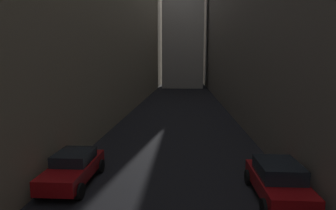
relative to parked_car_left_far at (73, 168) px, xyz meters
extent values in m
plane|color=black|center=(4.40, 23.12, -0.76)|extent=(264.00, 264.00, 0.00)
cube|color=gray|center=(-8.04, 25.12, 10.77)|extent=(13.89, 108.00, 23.06)
cube|color=#60594F|center=(15.25, 25.12, 11.11)|extent=(10.71, 108.00, 23.73)
cube|color=maroon|center=(0.00, -0.04, -0.10)|extent=(1.67, 4.19, 0.64)
cube|color=black|center=(0.00, 0.16, 0.46)|extent=(1.54, 1.89, 0.48)
cylinder|color=black|center=(-0.84, 1.38, -0.43)|extent=(0.22, 0.66, 0.66)
cylinder|color=black|center=(0.84, 1.38, -0.43)|extent=(0.22, 0.66, 0.66)
cylinder|color=black|center=(-0.84, -1.47, -0.43)|extent=(0.22, 0.66, 0.66)
cylinder|color=black|center=(0.84, -1.47, -0.43)|extent=(0.22, 0.66, 0.66)
cube|color=maroon|center=(8.80, -0.99, -0.11)|extent=(1.74, 4.06, 0.62)
cube|color=black|center=(8.80, -0.94, 0.49)|extent=(1.60, 2.08, 0.58)
cylinder|color=black|center=(7.93, 0.39, -0.42)|extent=(0.22, 0.67, 0.67)
cylinder|color=black|center=(9.67, 0.39, -0.42)|extent=(0.22, 0.67, 0.67)
cylinder|color=black|center=(7.93, -2.37, -0.42)|extent=(0.22, 0.67, 0.67)
cylinder|color=black|center=(9.67, -2.37, -0.42)|extent=(0.22, 0.67, 0.67)
camera|label=1|loc=(5.05, -12.04, 4.68)|focal=30.37mm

